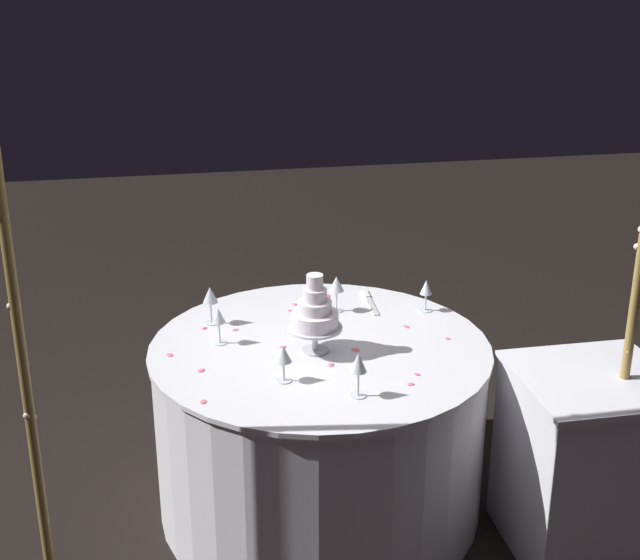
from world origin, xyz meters
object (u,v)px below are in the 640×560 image
(wine_glass_0, at_px, (336,285))
(cake_knife, at_px, (370,301))
(wine_glass_1, at_px, (426,289))
(tiered_cake, at_px, (315,314))
(wine_glass_5, at_px, (283,355))
(wine_glass_2, at_px, (358,364))
(side_table, at_px, (585,463))
(main_table, at_px, (320,427))
(wine_glass_4, at_px, (219,318))
(decorative_arch, at_px, (348,205))
(wine_glass_3, at_px, (210,296))

(wine_glass_0, xyz_separation_m, cake_knife, (-0.17, -0.08, -0.12))
(wine_glass_1, bearing_deg, cake_knife, -34.60)
(tiered_cake, bearing_deg, wine_glass_5, 54.88)
(wine_glass_2, bearing_deg, side_table, 178.56)
(main_table, distance_m, wine_glass_4, 0.64)
(tiered_cake, height_order, wine_glass_1, tiered_cake)
(wine_glass_0, relative_size, wine_glass_4, 1.05)
(wine_glass_5, bearing_deg, wine_glass_0, -118.12)
(wine_glass_1, relative_size, cake_knife, 0.49)
(decorative_arch, relative_size, side_table, 2.99)
(wine_glass_1, height_order, wine_glass_5, wine_glass_5)
(tiered_cake, relative_size, wine_glass_4, 2.12)
(main_table, xyz_separation_m, side_table, (-0.98, 0.47, 0.00))
(wine_glass_1, xyz_separation_m, wine_glass_2, (0.47, 0.71, 0.02))
(wine_glass_1, relative_size, wine_glass_3, 0.86)
(wine_glass_0, distance_m, wine_glass_3, 0.56)
(main_table, height_order, cake_knife, cake_knife)
(cake_knife, bearing_deg, tiered_cake, 53.87)
(decorative_arch, xyz_separation_m, wine_glass_2, (-0.05, -0.05, -0.61))
(side_table, relative_size, wine_glass_0, 4.66)
(wine_glass_1, relative_size, wine_glass_5, 0.99)
(tiered_cake, xyz_separation_m, wine_glass_4, (0.37, -0.15, -0.05))
(main_table, relative_size, wine_glass_2, 8.09)
(side_table, distance_m, cake_knife, 1.17)
(wine_glass_4, bearing_deg, cake_knife, -155.85)
(main_table, height_order, wine_glass_5, wine_glass_5)
(decorative_arch, height_order, wine_glass_0, decorative_arch)
(tiered_cake, xyz_separation_m, cake_knife, (-0.34, -0.47, -0.16))
(decorative_arch, distance_m, wine_glass_2, 0.61)
(wine_glass_3, distance_m, wine_glass_4, 0.21)
(side_table, distance_m, wine_glass_3, 1.67)
(wine_glass_5, bearing_deg, wine_glass_1, -142.79)
(wine_glass_5, bearing_deg, tiered_cake, -125.12)
(side_table, relative_size, wine_glass_1, 5.25)
(wine_glass_3, bearing_deg, side_table, 150.86)
(side_table, bearing_deg, main_table, -25.56)
(main_table, distance_m, wine_glass_3, 0.73)
(decorative_arch, xyz_separation_m, wine_glass_5, (0.19, -0.22, -0.63))
(wine_glass_3, height_order, wine_glass_5, wine_glass_3)
(decorative_arch, height_order, side_table, decorative_arch)
(wine_glass_1, distance_m, cake_knife, 0.28)
(side_table, bearing_deg, wine_glass_0, -44.09)
(decorative_arch, distance_m, wine_glass_3, 1.09)
(side_table, distance_m, wine_glass_2, 1.05)
(tiered_cake, height_order, wine_glass_0, tiered_cake)
(wine_glass_2, bearing_deg, cake_knife, -106.56)
(wine_glass_0, distance_m, wine_glass_5, 0.70)
(tiered_cake, relative_size, wine_glass_5, 2.24)
(wine_glass_3, bearing_deg, cake_knife, -171.37)
(decorative_arch, height_order, wine_glass_5, decorative_arch)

